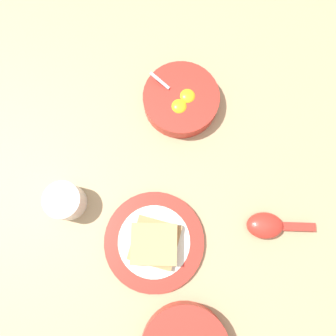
{
  "coord_description": "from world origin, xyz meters",
  "views": [
    {
      "loc": [
        0.03,
        0.04,
        0.74
      ],
      "look_at": [
        -0.09,
        -0.06,
        0.02
      ],
      "focal_mm": 35.0,
      "sensor_mm": 36.0,
      "label": 1
    }
  ],
  "objects_px": {
    "toast_plate": "(154,242)",
    "toast_sandwich": "(154,243)",
    "egg_bowl": "(181,100)",
    "soup_spoon": "(269,226)",
    "drinking_cup": "(65,201)"
  },
  "relations": [
    {
      "from": "toast_plate",
      "to": "toast_sandwich",
      "type": "bearing_deg",
      "value": 64.01
    },
    {
      "from": "egg_bowl",
      "to": "soup_spoon",
      "type": "xyz_separation_m",
      "value": [
        0.11,
        0.33,
        -0.01
      ]
    },
    {
      "from": "egg_bowl",
      "to": "soup_spoon",
      "type": "bearing_deg",
      "value": 71.77
    },
    {
      "from": "egg_bowl",
      "to": "toast_sandwich",
      "type": "distance_m",
      "value": 0.33
    },
    {
      "from": "egg_bowl",
      "to": "toast_plate",
      "type": "xyz_separation_m",
      "value": [
        0.29,
        0.15,
        -0.02
      ]
    },
    {
      "from": "soup_spoon",
      "to": "drinking_cup",
      "type": "bearing_deg",
      "value": -58.03
    },
    {
      "from": "toast_sandwich",
      "to": "soup_spoon",
      "type": "relative_size",
      "value": 0.9
    },
    {
      "from": "toast_plate",
      "to": "drinking_cup",
      "type": "distance_m",
      "value": 0.21
    },
    {
      "from": "drinking_cup",
      "to": "toast_sandwich",
      "type": "bearing_deg",
      "value": 103.92
    },
    {
      "from": "egg_bowl",
      "to": "soup_spoon",
      "type": "relative_size",
      "value": 1.23
    },
    {
      "from": "toast_plate",
      "to": "egg_bowl",
      "type": "bearing_deg",
      "value": -151.96
    },
    {
      "from": "drinking_cup",
      "to": "toast_plate",
      "type": "bearing_deg",
      "value": 104.53
    },
    {
      "from": "toast_sandwich",
      "to": "soup_spoon",
      "type": "distance_m",
      "value": 0.25
    },
    {
      "from": "toast_plate",
      "to": "drinking_cup",
      "type": "relative_size",
      "value": 2.75
    },
    {
      "from": "toast_sandwich",
      "to": "drinking_cup",
      "type": "xyz_separation_m",
      "value": [
        0.05,
        -0.21,
        0.01
      ]
    }
  ]
}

